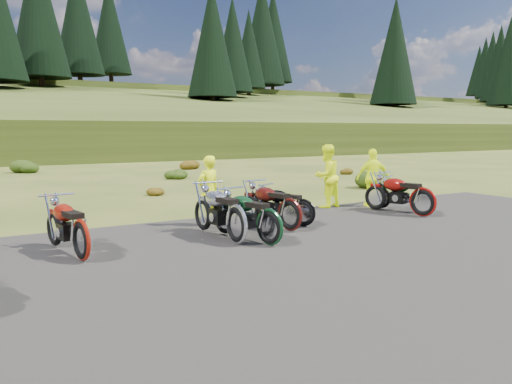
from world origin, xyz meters
TOP-DOWN VIEW (x-y plane):
  - ground at (0.00, 0.00)m, footprint 300.00×300.00m
  - gravel_pad at (0.00, -2.00)m, footprint 20.00×12.00m
  - hill_slope at (0.00, 50.00)m, footprint 300.00×45.97m
  - conifer_23 at (3.00, 62.00)m, footprint 7.48×7.48m
  - conifer_24 at (9.00, 68.00)m, footprint 7.04×7.04m
  - conifer_25 at (15.00, 74.00)m, footprint 6.60×6.60m
  - conifer_26 at (21.00, 49.00)m, footprint 6.16×6.16m
  - conifer_27 at (27.00, 55.00)m, footprint 5.72×5.72m
  - conifer_28 at (33.00, 61.00)m, footprint 5.28×5.28m
  - conifer_29 at (39.00, 67.00)m, footprint 7.92×7.92m
  - conifer_30 at (45.00, 73.00)m, footprint 7.48×7.48m
  - conifer_31 at (51.00, 48.00)m, footprint 7.04×7.04m
  - conifer_32 at (57.00, 54.00)m, footprint 6.60×6.60m
  - conifer_33 at (63.00, 60.00)m, footprint 6.16×6.16m
  - conifer_34 at (69.00, 66.00)m, footprint 5.72×5.72m
  - conifer_35 at (75.00, 72.00)m, footprint 5.28×5.28m
  - conifer_36 at (81.00, 78.00)m, footprint 7.92×7.92m
  - conifer_37 at (87.00, 53.00)m, footprint 7.48×7.48m
  - conifer_38 at (93.00, 59.00)m, footprint 7.04×7.04m
  - conifer_39 at (99.00, 65.00)m, footprint 6.60×6.60m
  - conifer_40 at (105.00, 71.00)m, footprint 6.16×6.16m
  - conifer_41 at (111.00, 77.00)m, footprint 5.72×5.72m
  - shrub_3 at (-3.30, 21.90)m, footprint 1.56×1.56m
  - shrub_4 at (-0.40, 9.20)m, footprint 0.77×0.77m
  - shrub_5 at (2.50, 14.50)m, footprint 1.03×1.03m
  - shrub_6 at (5.40, 19.80)m, footprint 1.30×1.30m
  - shrub_7 at (8.30, 7.10)m, footprint 1.56×1.56m
  - shrub_8 at (11.20, 12.40)m, footprint 0.77×0.77m
  - motorcycle_1 at (-4.53, 1.04)m, footprint 1.07×2.23m
  - motorcycle_2 at (-0.98, 0.36)m, footprint 1.17×2.24m
  - motorcycle_3 at (-1.50, 0.82)m, footprint 0.85×2.33m
  - motorcycle_4 at (0.20, 1.36)m, footprint 1.12×2.26m
  - motorcycle_5 at (0.79, 1.65)m, footprint 1.37×1.99m
  - motorcycle_6 at (4.39, 1.13)m, footprint 1.23×2.34m
  - motorcycle_7 at (4.82, 1.47)m, footprint 1.27×2.04m
  - person_middle at (-1.13, 2.94)m, footprint 0.70×0.55m
  - person_right_a at (3.13, 3.72)m, footprint 1.04×0.87m
  - person_right_b at (4.48, 3.17)m, footprint 1.12×0.77m

SIDE VIEW (x-z plane):
  - ground at x=0.00m, z-range 0.00..0.00m
  - gravel_pad at x=0.00m, z-range -0.02..0.02m
  - hill_slope at x=0.00m, z-range -4.69..4.69m
  - motorcycle_1 at x=-4.53m, z-range -0.56..0.56m
  - motorcycle_2 at x=-0.98m, z-range -0.56..0.56m
  - motorcycle_3 at x=-1.50m, z-range -0.60..0.60m
  - motorcycle_4 at x=0.20m, z-range -0.57..0.57m
  - motorcycle_5 at x=0.79m, z-range -0.50..0.50m
  - motorcycle_6 at x=4.39m, z-range -0.58..0.58m
  - motorcycle_7 at x=4.82m, z-range -0.51..0.51m
  - shrub_4 at x=-0.40m, z-range 0.00..0.45m
  - shrub_8 at x=11.20m, z-range 0.00..0.45m
  - shrub_5 at x=2.50m, z-range 0.00..0.61m
  - shrub_6 at x=5.40m, z-range 0.00..0.77m
  - shrub_3 at x=-3.30m, z-range 0.00..0.92m
  - shrub_7 at x=8.30m, z-range 0.00..0.92m
  - person_middle at x=-1.13m, z-range 0.00..1.72m
  - person_right_b at x=4.48m, z-range 0.00..1.77m
  - person_right_a at x=3.13m, z-range 0.00..1.90m
  - conifer_26 at x=21.00m, z-range 5.37..21.37m
  - conifer_27 at x=27.00m, z-range 6.56..21.56m
  - conifer_31 at x=51.00m, z-range 5.18..23.18m
  - conifer_28 at x=33.00m, z-range 7.76..21.76m
  - conifer_32 at x=57.00m, z-range 6.37..23.37m
  - conifer_33 at x=63.00m, z-range 7.56..23.56m
  - conifer_37 at x=87.00m, z-range 6.17..25.17m
  - conifer_34 at x=69.00m, z-range 8.76..23.76m
  - conifer_38 at x=93.00m, z-range 7.37..25.37m
  - conifer_35 at x=75.00m, z-range 9.95..23.95m
  - conifer_39 at x=99.00m, z-range 8.56..25.56m
  - conifer_23 at x=3.00m, z-range 7.97..26.97m
  - conifer_41 at x=111.00m, z-range 10.15..25.15m
  - conifer_40 at x=105.00m, z-range 9.76..25.76m
  - conifer_24 at x=9.00m, z-range 9.16..27.16m
  - conifer_25 at x=15.00m, z-range 10.16..27.16m
  - conifer_29 at x=39.00m, z-range 8.97..28.97m
  - conifer_30 at x=45.00m, z-range 10.16..29.16m
  - conifer_36 at x=81.00m, z-range 10.16..30.16m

